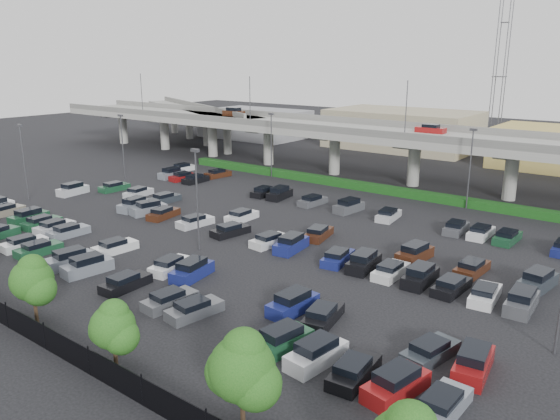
% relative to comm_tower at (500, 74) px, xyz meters
% --- Properties ---
extents(ground, '(280.00, 280.00, 0.00)m').
position_rel_comm_tower_xyz_m(ground, '(-4.00, -74.00, -15.61)').
color(ground, black).
extents(overpass, '(150.00, 13.00, 15.80)m').
position_rel_comm_tower_xyz_m(overpass, '(-4.25, -41.99, -8.64)').
color(overpass, gray).
rests_on(overpass, ground).
extents(on_ramp, '(50.93, 30.13, 8.80)m').
position_rel_comm_tower_xyz_m(on_ramp, '(-56.10, -30.95, -8.76)').
color(on_ramp, gray).
rests_on(on_ramp, ground).
extents(hedge, '(66.00, 1.60, 1.10)m').
position_rel_comm_tower_xyz_m(hedge, '(-4.00, -49.00, -15.06)').
color(hedge, '#123C11').
rests_on(hedge, ground).
extents(fence, '(70.00, 0.10, 2.00)m').
position_rel_comm_tower_xyz_m(fence, '(-4.05, -102.00, -14.71)').
color(fence, black).
rests_on(fence, ground).
extents(tree_row, '(65.07, 3.66, 5.94)m').
position_rel_comm_tower_xyz_m(tree_row, '(-3.30, -100.53, -12.09)').
color(tree_row, '#332316').
rests_on(tree_row, ground).
extents(parked_cars, '(62.89, 41.63, 1.67)m').
position_rel_comm_tower_xyz_m(parked_cars, '(-3.56, -78.58, -14.99)').
color(parked_cars, black).
rests_on(parked_cars, ground).
extents(light_poles, '(66.90, 48.38, 10.30)m').
position_rel_comm_tower_xyz_m(light_poles, '(-8.12, -72.00, -9.37)').
color(light_poles, '#47474C').
rests_on(light_poles, ground).
extents(distant_buildings, '(138.00, 24.00, 9.00)m').
position_rel_comm_tower_xyz_m(distant_buildings, '(8.38, -12.19, -11.87)').
color(distant_buildings, gray).
rests_on(distant_buildings, ground).
extents(comm_tower, '(2.40, 2.40, 30.00)m').
position_rel_comm_tower_xyz_m(comm_tower, '(0.00, 0.00, 0.00)').
color(comm_tower, '#47474C').
rests_on(comm_tower, ground).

